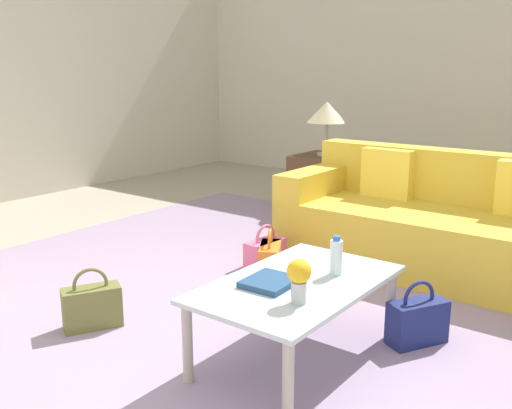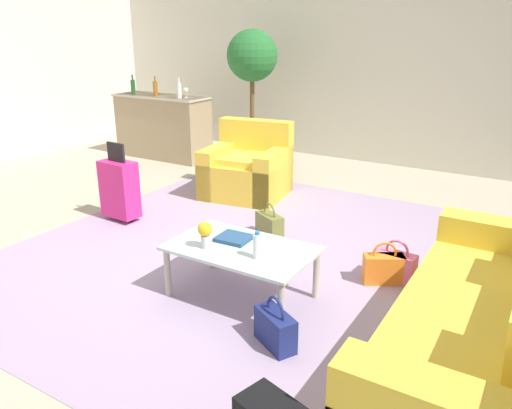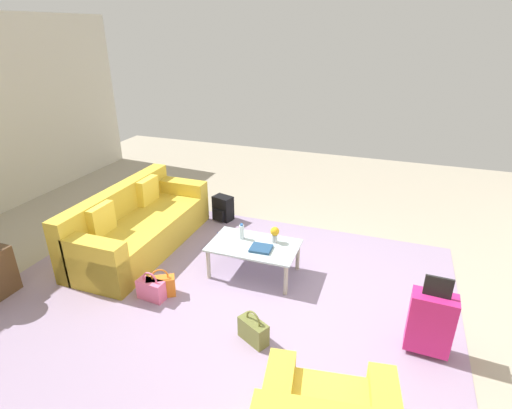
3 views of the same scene
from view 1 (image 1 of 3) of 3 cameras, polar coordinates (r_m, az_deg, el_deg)
name	(u,v)px [view 1 (image 1 of 3)]	position (r m, az deg, el deg)	size (l,w,h in m)	color
ground_plane	(170,360)	(3.02, -8.59, -15.13)	(12.00, 12.00, 0.00)	#A89E89
wall_right	(489,58)	(7.15, 22.26, 13.37)	(0.12, 8.00, 3.10)	beige
area_rug	(218,311)	(3.53, -3.81, -10.54)	(5.20, 4.40, 0.01)	#9984A3
couch	(444,229)	(4.38, 18.26, -2.32)	(0.94, 2.28, 0.84)	gold
coffee_table	(297,291)	(2.85, 4.15, -8.63)	(1.08, 0.66, 0.42)	silver
water_bottle	(336,257)	(2.92, 8.02, -5.20)	(0.06, 0.06, 0.20)	silver
coffee_table_book	(270,282)	(2.78, 1.41, -7.76)	(0.25, 0.22, 0.03)	navy
flower_vase	(299,277)	(2.54, 4.32, -7.25)	(0.11, 0.11, 0.21)	#B2B7BC
side_table	(325,183)	(5.93, 6.89, 2.15)	(0.58, 0.58, 0.58)	#513823
table_lamp	(327,113)	(5.83, 7.09, 9.04)	(0.40, 0.40, 0.54)	#ADA899
handbag_orange	(270,260)	(4.02, 1.42, -5.59)	(0.35, 0.28, 0.36)	orange
handbag_navy	(417,321)	(3.21, 15.83, -11.15)	(0.35, 0.28, 0.36)	navy
handbag_pink	(265,255)	(4.12, 0.94, -5.07)	(0.33, 0.17, 0.36)	pink
handbag_olive	(92,306)	(3.40, -16.12, -9.76)	(0.35, 0.27, 0.36)	olive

